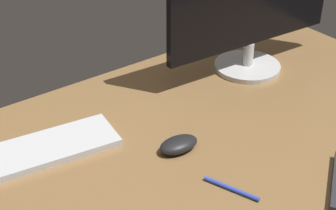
{
  "coord_description": "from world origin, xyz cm",
  "views": [
    {
      "loc": [
        -72.51,
        -80.09,
        77.44
      ],
      "look_at": [
        -6.46,
        8.74,
        8.0
      ],
      "focal_mm": 56.11,
      "sensor_mm": 36.0,
      "label": 1
    }
  ],
  "objects": [
    {
      "name": "computer_mouse",
      "position": [
        -10.77,
        -1.24,
        3.6
      ],
      "size": [
        10.33,
        6.55,
        3.19
      ],
      "primitive_type": "ellipsoid",
      "rotation": [
        0.0,
        0.0,
        -0.06
      ],
      "color": "black",
      "rests_on": "desk"
    },
    {
      "name": "desk",
      "position": [
        0.0,
        0.0,
        1.0
      ],
      "size": [
        140.0,
        84.0,
        2.0
      ],
      "primitive_type": "cube",
      "color": "olive",
      "rests_on": "ground"
    },
    {
      "name": "monitor",
      "position": [
        31.06,
        18.83,
        23.17
      ],
      "size": [
        57.08,
        19.99,
        40.63
      ],
      "rotation": [
        0.0,
        0.0,
        -0.06
      ],
      "color": "silver",
      "rests_on": "desk"
    },
    {
      "name": "pen",
      "position": [
        -10.46,
        -19.44,
        2.48
      ],
      "size": [
        5.49,
        12.52,
        0.97
      ],
      "primitive_type": "cylinder",
      "rotation": [
        0.0,
        1.57,
        -1.21
      ],
      "color": "blue",
      "rests_on": "desk"
    },
    {
      "name": "keyboard",
      "position": [
        -39.37,
        17.36,
        2.89
      ],
      "size": [
        41.39,
        18.41,
        1.77
      ],
      "primitive_type": "cube",
      "rotation": [
        0.0,
        0.0,
        -0.14
      ],
      "color": "silver",
      "rests_on": "desk"
    }
  ]
}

